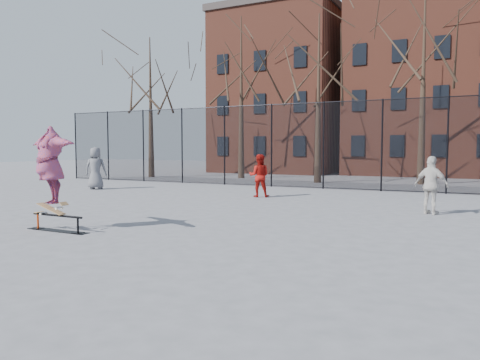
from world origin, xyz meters
The scene contains 10 objects.
ground centered at (0.00, 0.00, 0.00)m, with size 100.00×100.00×0.00m, color slate.
skate_rail centered at (-3.55, -0.36, 0.15)m, with size 1.73×0.26×0.38m.
skateboard centered at (-3.74, -0.36, 0.43)m, with size 0.84×0.20×0.10m, color #9E683F, non-canonical shape.
skater centered at (-3.74, -0.36, 1.37)m, with size 2.18×0.59×1.78m, color #5B317C.
bystander_grey centered at (-10.57, 8.05, 0.96)m, with size 0.94×0.61×1.92m, color slate.
bystander_red centered at (-2.54, 8.43, 0.82)m, with size 0.80×0.62×1.64m, color #9A120D.
bystander_white centered at (3.79, 6.40, 0.83)m, with size 0.98×0.41×1.67m, color beige.
fence centered at (-0.01, 13.00, 2.05)m, with size 34.03×0.07×4.00m.
tree_row centered at (-0.25, 17.15, 7.36)m, with size 33.66×7.46×10.67m.
rowhouses centered at (0.72, 26.00, 6.06)m, with size 29.00×7.00×13.00m.
Camera 1 is at (4.99, -7.86, 1.91)m, focal length 35.00 mm.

